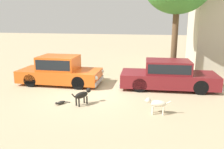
{
  "coord_description": "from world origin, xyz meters",
  "views": [
    {
      "loc": [
        2.96,
        -9.76,
        3.38
      ],
      "look_at": [
        0.96,
        0.2,
        0.9
      ],
      "focal_mm": 37.1,
      "sensor_mm": 36.0,
      "label": 1
    }
  ],
  "objects_px": {
    "parked_sedan_second": "(168,75)",
    "stray_cat": "(61,103)",
    "stray_dog_tan": "(156,104)",
    "stray_dog_spotted": "(83,95)",
    "parked_sedan_nearest": "(60,70)"
  },
  "relations": [
    {
      "from": "parked_sedan_second",
      "to": "stray_dog_spotted",
      "type": "xyz_separation_m",
      "value": [
        -3.41,
        -2.9,
        -0.29
      ]
    },
    {
      "from": "stray_cat",
      "to": "stray_dog_tan",
      "type": "bearing_deg",
      "value": 121.68
    },
    {
      "from": "parked_sedan_second",
      "to": "stray_cat",
      "type": "distance_m",
      "value": 5.31
    },
    {
      "from": "stray_dog_spotted",
      "to": "stray_cat",
      "type": "bearing_deg",
      "value": 131.93
    },
    {
      "from": "stray_cat",
      "to": "stray_dog_spotted",
      "type": "bearing_deg",
      "value": 136.12
    },
    {
      "from": "parked_sedan_second",
      "to": "stray_cat",
      "type": "relative_size",
      "value": 10.23
    },
    {
      "from": "stray_dog_spotted",
      "to": "stray_cat",
      "type": "xyz_separation_m",
      "value": [
        -0.88,
        -0.17,
        -0.34
      ]
    },
    {
      "from": "parked_sedan_nearest",
      "to": "stray_dog_tan",
      "type": "distance_m",
      "value": 5.9
    },
    {
      "from": "parked_sedan_nearest",
      "to": "stray_dog_spotted",
      "type": "bearing_deg",
      "value": -52.08
    },
    {
      "from": "parked_sedan_nearest",
      "to": "stray_dog_spotted",
      "type": "height_order",
      "value": "parked_sedan_nearest"
    },
    {
      "from": "parked_sedan_nearest",
      "to": "stray_cat",
      "type": "height_order",
      "value": "parked_sedan_nearest"
    },
    {
      "from": "stray_cat",
      "to": "parked_sedan_nearest",
      "type": "bearing_deg",
      "value": -121.06
    },
    {
      "from": "parked_sedan_second",
      "to": "stray_dog_tan",
      "type": "relative_size",
      "value": 5.01
    },
    {
      "from": "parked_sedan_second",
      "to": "stray_cat",
      "type": "bearing_deg",
      "value": -147.88
    },
    {
      "from": "parked_sedan_second",
      "to": "stray_dog_spotted",
      "type": "distance_m",
      "value": 4.48
    }
  ]
}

